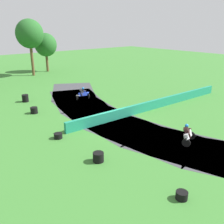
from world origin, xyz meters
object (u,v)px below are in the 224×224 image
at_px(tire_stack_near, 25,98).
at_px(tire_stack_extra_a, 182,195).
at_px(tire_stack_mid_a, 34,110).
at_px(motorcycle_lead_blue, 83,94).
at_px(tire_stack_mid_b, 58,136).
at_px(motorcycle_chase_white, 188,134).
at_px(tire_stack_far, 98,157).

xyz_separation_m(tire_stack_near, tire_stack_extra_a, (-0.49, -20.88, -0.20)).
relative_size(tire_stack_mid_a, tire_stack_extra_a, 1.14).
relative_size(motorcycle_lead_blue, tire_stack_mid_b, 2.78).
xyz_separation_m(motorcycle_chase_white, tire_stack_near, (-5.10, 17.36, -0.24)).
height_order(motorcycle_lead_blue, tire_stack_extra_a, motorcycle_lead_blue).
relative_size(tire_stack_mid_a, tire_stack_mid_b, 1.09).
bearing_deg(tire_stack_mid_a, tire_stack_extra_a, -88.80).
xyz_separation_m(tire_stack_near, tire_stack_mid_b, (-1.78, -10.84, -0.20)).
relative_size(motorcycle_chase_white, tire_stack_far, 2.45).
xyz_separation_m(motorcycle_chase_white, tire_stack_extra_a, (-5.60, -3.52, -0.44)).
bearing_deg(tire_stack_mid_a, tire_stack_near, 78.93).
bearing_deg(tire_stack_extra_a, tire_stack_far, 100.27).
relative_size(tire_stack_mid_a, tire_stack_far, 0.99).
distance_m(tire_stack_near, tire_stack_far, 15.53).
bearing_deg(tire_stack_mid_b, motorcycle_lead_blue, 46.45).
bearing_deg(motorcycle_lead_blue, tire_stack_mid_b, -133.55).
distance_m(tire_stack_mid_b, tire_stack_extra_a, 10.13).
distance_m(tire_stack_mid_b, tire_stack_far, 4.63).
relative_size(tire_stack_near, tire_stack_mid_a, 1.18).
bearing_deg(tire_stack_far, tire_stack_mid_b, 93.75).
xyz_separation_m(motorcycle_lead_blue, tire_stack_mid_a, (-6.37, -1.14, -0.33)).
relative_size(motorcycle_chase_white, tire_stack_mid_a, 2.47).
height_order(motorcycle_lead_blue, tire_stack_mid_b, motorcycle_lead_blue).
xyz_separation_m(tire_stack_mid_b, tire_stack_extra_a, (1.29, -10.04, 0.00)).
bearing_deg(tire_stack_extra_a, motorcycle_lead_blue, 71.25).
xyz_separation_m(motorcycle_lead_blue, motorcycle_chase_white, (-0.42, -14.21, 0.00)).
xyz_separation_m(motorcycle_chase_white, tire_stack_mid_b, (-6.88, 6.52, -0.44)).
height_order(motorcycle_chase_white, tire_stack_mid_a, motorcycle_chase_white).
xyz_separation_m(motorcycle_chase_white, tire_stack_mid_a, (-5.94, 13.07, -0.34)).
distance_m(motorcycle_lead_blue, tire_stack_mid_a, 6.48).
distance_m(motorcycle_chase_white, tire_stack_near, 18.10).
bearing_deg(tire_stack_far, tire_stack_extra_a, -79.73).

